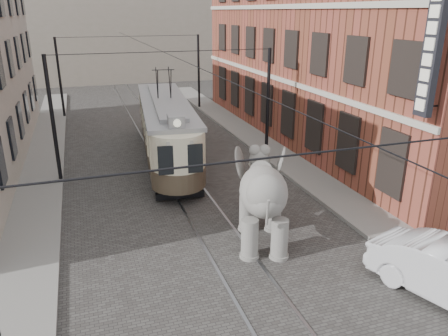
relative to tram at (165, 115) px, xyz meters
name	(u,v)px	position (x,y,z in m)	size (l,w,h in m)	color
ground	(207,218)	(-0.02, -8.03, -2.45)	(120.00, 120.00, 0.00)	#403D3B
tram_rails	(207,218)	(-0.02, -8.03, -2.44)	(1.54, 80.00, 0.02)	slate
sidewalk_right	(338,197)	(5.98, -8.03, -2.37)	(2.00, 60.00, 0.15)	slate
sidewalk_left	(31,242)	(-6.52, -8.03, -2.37)	(2.00, 60.00, 0.15)	slate
brick_building	(336,42)	(10.98, 0.97, 3.55)	(8.00, 26.00, 12.00)	brown
distant_block	(110,18)	(-0.02, 31.97, 4.55)	(28.00, 10.00, 14.00)	gray
catenary	(173,117)	(-0.22, -3.03, 0.55)	(11.00, 30.20, 6.00)	black
tram	(165,115)	(0.00, 0.00, 0.00)	(2.55, 12.35, 4.90)	beige
elephant	(263,203)	(1.29, -10.52, -0.91)	(2.78, 5.04, 3.08)	slate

